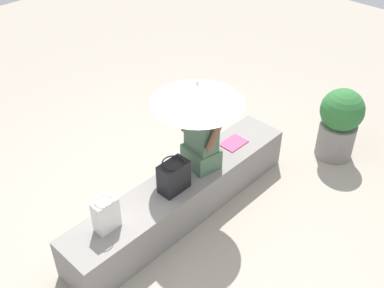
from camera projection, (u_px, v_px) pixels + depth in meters
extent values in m
plane|color=#9E9384|center=(183.00, 212.00, 4.83)|extent=(14.00, 14.00, 0.00)
cube|color=gray|center=(183.00, 196.00, 4.69)|extent=(2.72, 0.49, 0.45)
cube|color=#47664C|center=(201.00, 156.00, 4.67)|extent=(0.33, 0.38, 0.22)
cube|color=#47664C|center=(202.00, 128.00, 4.47)|extent=(0.25, 0.35, 0.48)
sphere|color=brown|center=(202.00, 98.00, 4.26)|extent=(0.20, 0.20, 0.20)
cylinder|color=brown|center=(215.00, 135.00, 4.32)|extent=(0.21, 0.10, 0.32)
cylinder|color=brown|center=(189.00, 117.00, 4.58)|extent=(0.21, 0.10, 0.32)
cylinder|color=#B7B7BC|center=(197.00, 129.00, 4.38)|extent=(0.02, 0.02, 0.99)
cone|color=silver|center=(197.00, 93.00, 4.14)|extent=(0.87, 0.87, 0.20)
sphere|color=#B7B7BC|center=(197.00, 82.00, 4.08)|extent=(0.03, 0.03, 0.03)
cube|color=silver|center=(106.00, 215.00, 3.95)|extent=(0.22, 0.13, 0.31)
torus|color=silver|center=(104.00, 200.00, 3.85)|extent=(0.17, 0.17, 0.01)
cube|color=black|center=(174.00, 177.00, 4.35)|extent=(0.29, 0.17, 0.31)
torus|color=black|center=(173.00, 163.00, 4.25)|extent=(0.22, 0.22, 0.01)
cube|color=#D83866|center=(234.00, 143.00, 5.03)|extent=(0.28, 0.20, 0.01)
cylinder|color=gray|center=(336.00, 140.00, 5.49)|extent=(0.43, 0.43, 0.43)
sphere|color=#2D6B33|center=(342.00, 110.00, 5.24)|extent=(0.50, 0.50, 0.50)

